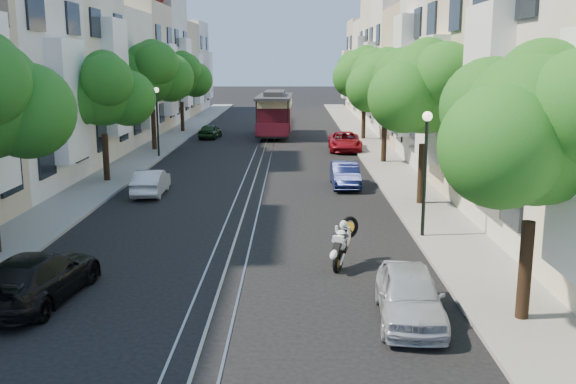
{
  "coord_description": "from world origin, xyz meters",
  "views": [
    {
      "loc": [
        1.94,
        -16.88,
        5.93
      ],
      "look_at": [
        1.76,
        5.36,
        1.32
      ],
      "focal_mm": 40.0,
      "sensor_mm": 36.0,
      "label": 1
    }
  ],
  "objects_px": {
    "tree_w_b": "(103,92)",
    "tree_w_c": "(152,73)",
    "tree_e_b": "(427,90)",
    "parked_car_e_near": "(410,295)",
    "tree_e_a": "(539,132)",
    "lamp_east": "(426,155)",
    "parked_car_w_near": "(38,277)",
    "parked_car_w_mid": "(151,182)",
    "tree_e_c": "(387,83)",
    "sportbike_rider": "(342,241)",
    "parked_car_e_mid": "(345,175)",
    "parked_car_e_far": "(345,141)",
    "parked_car_w_far": "(210,131)",
    "lamp_west": "(157,111)",
    "tree_e_d": "(366,74)",
    "cable_car": "(275,112)",
    "tree_w_d": "(182,76)"
  },
  "relations": [
    {
      "from": "tree_w_b",
      "to": "tree_w_c",
      "type": "bearing_deg",
      "value": 90.0
    },
    {
      "from": "lamp_east",
      "to": "parked_car_w_far",
      "type": "bearing_deg",
      "value": 110.95
    },
    {
      "from": "tree_w_d",
      "to": "lamp_east",
      "type": "relative_size",
      "value": 1.57
    },
    {
      "from": "parked_car_e_far",
      "to": "parked_car_w_near",
      "type": "bearing_deg",
      "value": -108.55
    },
    {
      "from": "tree_w_c",
      "to": "parked_car_e_mid",
      "type": "distance_m",
      "value": 17.29
    },
    {
      "from": "tree_w_c",
      "to": "tree_e_b",
      "type": "bearing_deg",
      "value": -48.01
    },
    {
      "from": "tree_e_a",
      "to": "tree_w_b",
      "type": "distance_m",
      "value": 22.28
    },
    {
      "from": "sportbike_rider",
      "to": "parked_car_w_mid",
      "type": "xyz_separation_m",
      "value": [
        -7.77,
        10.13,
        -0.21
      ]
    },
    {
      "from": "tree_w_c",
      "to": "parked_car_w_near",
      "type": "distance_m",
      "value": 27.25
    },
    {
      "from": "tree_e_b",
      "to": "parked_car_e_far",
      "type": "xyz_separation_m",
      "value": [
        -1.9,
        16.18,
        -4.11
      ]
    },
    {
      "from": "tree_e_d",
      "to": "parked_car_w_far",
      "type": "xyz_separation_m",
      "value": [
        -11.66,
        0.97,
        -4.32
      ]
    },
    {
      "from": "lamp_east",
      "to": "parked_car_w_far",
      "type": "relative_size",
      "value": 1.28
    },
    {
      "from": "lamp_west",
      "to": "parked_car_w_far",
      "type": "xyz_separation_m",
      "value": [
        1.9,
        9.94,
        -2.29
      ]
    },
    {
      "from": "tree_e_b",
      "to": "tree_e_c",
      "type": "relative_size",
      "value": 1.03
    },
    {
      "from": "tree_w_b",
      "to": "parked_car_e_mid",
      "type": "distance_m",
      "value": 12.2
    },
    {
      "from": "parked_car_e_near",
      "to": "parked_car_e_far",
      "type": "height_order",
      "value": "parked_car_e_far"
    },
    {
      "from": "tree_e_c",
      "to": "tree_w_b",
      "type": "bearing_deg",
      "value": -157.38
    },
    {
      "from": "lamp_east",
      "to": "tree_e_b",
      "type": "bearing_deg",
      "value": 79.07
    },
    {
      "from": "lamp_east",
      "to": "parked_car_w_near",
      "type": "distance_m",
      "value": 12.36
    },
    {
      "from": "tree_e_b",
      "to": "tree_w_c",
      "type": "bearing_deg",
      "value": 131.99
    },
    {
      "from": "tree_e_d",
      "to": "parked_car_e_near",
      "type": "xyz_separation_m",
      "value": [
        -2.63,
        -33.88,
        -4.25
      ]
    },
    {
      "from": "tree_w_c",
      "to": "tree_w_b",
      "type": "bearing_deg",
      "value": -90.0
    },
    {
      "from": "tree_e_d",
      "to": "parked_car_e_mid",
      "type": "bearing_deg",
      "value": -99.0
    },
    {
      "from": "parked_car_e_far",
      "to": "parked_car_w_far",
      "type": "xyz_separation_m",
      "value": [
        -9.76,
        6.79,
        -0.07
      ]
    },
    {
      "from": "tree_w_c",
      "to": "tree_e_a",
      "type": "bearing_deg",
      "value": -62.78
    },
    {
      "from": "parked_car_e_mid",
      "to": "lamp_west",
      "type": "bearing_deg",
      "value": 138.97
    },
    {
      "from": "lamp_west",
      "to": "parked_car_e_near",
      "type": "height_order",
      "value": "lamp_west"
    },
    {
      "from": "tree_e_d",
      "to": "cable_car",
      "type": "xyz_separation_m",
      "value": [
        -6.76,
        2.42,
        -2.96
      ]
    },
    {
      "from": "tree_e_c",
      "to": "tree_w_c",
      "type": "xyz_separation_m",
      "value": [
        -14.4,
        5.0,
        0.47
      ]
    },
    {
      "from": "sportbike_rider",
      "to": "parked_car_w_far",
      "type": "bearing_deg",
      "value": 125.37
    },
    {
      "from": "tree_w_b",
      "to": "parked_car_e_near",
      "type": "bearing_deg",
      "value": -55.12
    },
    {
      "from": "parked_car_e_mid",
      "to": "tree_e_d",
      "type": "bearing_deg",
      "value": 80.33
    },
    {
      "from": "tree_w_b",
      "to": "tree_w_d",
      "type": "height_order",
      "value": "tree_w_d"
    },
    {
      "from": "tree_e_d",
      "to": "lamp_west",
      "type": "height_order",
      "value": "tree_e_d"
    },
    {
      "from": "parked_car_e_mid",
      "to": "parked_car_e_far",
      "type": "distance_m",
      "value": 12.28
    },
    {
      "from": "tree_e_b",
      "to": "parked_car_e_near",
      "type": "height_order",
      "value": "tree_e_b"
    },
    {
      "from": "lamp_east",
      "to": "parked_car_e_near",
      "type": "xyz_separation_m",
      "value": [
        -1.67,
        -6.91,
        -2.23
      ]
    },
    {
      "from": "tree_w_b",
      "to": "parked_car_e_near",
      "type": "relative_size",
      "value": 1.73
    },
    {
      "from": "sportbike_rider",
      "to": "cable_car",
      "type": "distance_m",
      "value": 32.55
    },
    {
      "from": "parked_car_w_near",
      "to": "tree_e_c",
      "type": "bearing_deg",
      "value": -111.46
    },
    {
      "from": "parked_car_e_near",
      "to": "lamp_west",
      "type": "bearing_deg",
      "value": 117.67
    },
    {
      "from": "tree_e_c",
      "to": "parked_car_w_near",
      "type": "bearing_deg",
      "value": -118.2
    },
    {
      "from": "tree_w_c",
      "to": "parked_car_w_far",
      "type": "xyz_separation_m",
      "value": [
        2.74,
        6.97,
        -4.52
      ]
    },
    {
      "from": "sportbike_rider",
      "to": "tree_w_b",
      "type": "bearing_deg",
      "value": 150.27
    },
    {
      "from": "lamp_west",
      "to": "parked_car_w_mid",
      "type": "relative_size",
      "value": 1.2
    },
    {
      "from": "tree_e_a",
      "to": "tree_e_b",
      "type": "height_order",
      "value": "tree_e_b"
    },
    {
      "from": "cable_car",
      "to": "parked_car_e_mid",
      "type": "xyz_separation_m",
      "value": [
        3.9,
        -20.49,
        -1.32
      ]
    },
    {
      "from": "sportbike_rider",
      "to": "parked_car_e_mid",
      "type": "bearing_deg",
      "value": 106.34
    },
    {
      "from": "parked_car_e_mid",
      "to": "parked_car_e_near",
      "type": "bearing_deg",
      "value": -89.84
    },
    {
      "from": "tree_w_b",
      "to": "parked_car_w_mid",
      "type": "relative_size",
      "value": 1.82
    }
  ]
}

